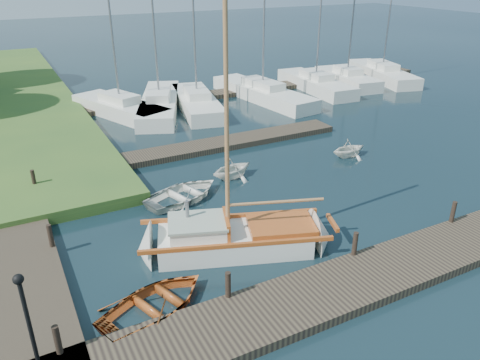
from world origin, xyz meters
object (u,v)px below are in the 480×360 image
mooring_post_2 (355,244)px  marina_boat_0 (120,107)px  marina_boat_3 (263,92)px  marina_boat_7 (382,72)px  lamp_post (25,307)px  tender_a (183,192)px  mooring_post_0 (57,340)px  tender_b (232,166)px  mooring_post_3 (453,212)px  marina_boat_1 (160,102)px  mooring_post_5 (34,179)px  tender_d (349,147)px  mooring_post_4 (50,236)px  marina_boat_5 (316,82)px  marina_boat_6 (347,78)px  dinghy (155,301)px  marina_boat_2 (197,101)px  sailboat (239,240)px  mooring_post_1 (228,285)px

mooring_post_2 → marina_boat_0: bearing=97.1°
marina_boat_3 → marina_boat_0: bearing=78.1°
marina_boat_7 → lamp_post: bearing=139.1°
tender_a → marina_boat_3: (10.68, 11.94, 0.21)m
mooring_post_0 → tender_b: 11.50m
mooring_post_3 → marina_boat_1: (-4.39, 19.38, -0.14)m
mooring_post_3 → marina_boat_1: 19.87m
mooring_post_5 → tender_d: 14.61m
mooring_post_2 → mooring_post_4: size_ratio=1.00×
lamp_post → marina_boat_5: bearing=41.2°
tender_d → lamp_post: bearing=114.5°
marina_boat_0 → marina_boat_6: (18.16, -0.07, -0.01)m
mooring_post_5 → marina_boat_1: marina_boat_1 is taller
dinghy → marina_boat_5: 26.43m
mooring_post_3 → marina_boat_3: bearing=81.0°
tender_d → tender_a: bearing=92.9°
mooring_post_4 → dinghy: size_ratio=0.24×
mooring_post_5 → marina_boat_1: (8.61, 9.38, -0.14)m
marina_boat_2 → marina_boat_5: 10.13m
sailboat → marina_boat_6: size_ratio=1.04×
sailboat → tender_b: (2.42, 5.29, 0.20)m
marina_boat_5 → marina_boat_7: marina_boat_5 is taller
dinghy → mooring_post_2: bearing=-116.1°
mooring_post_2 → marina_boat_2: bearing=82.7°
mooring_post_0 → marina_boat_0: 20.60m
mooring_post_3 → mooring_post_4: size_ratio=1.00×
lamp_post → tender_d: bearing=25.4°
mooring_post_0 → marina_boat_5: size_ratio=0.07×
lamp_post → marina_boat_6: (25.22, 19.46, -1.31)m
mooring_post_5 → lamp_post: bearing=-95.7°
lamp_post → tender_d: size_ratio=1.27×
mooring_post_0 → lamp_post: size_ratio=0.33×
dinghy → mooring_post_3: bearing=-113.4°
tender_a → marina_boat_2: size_ratio=0.28×
marina_boat_5 → marina_boat_6: size_ratio=1.16×
tender_b → tender_d: size_ratio=1.08×
mooring_post_2 → tender_d: (5.85, 7.30, -0.19)m
mooring_post_4 → dinghy: mooring_post_4 is taller
lamp_post → tender_b: lamp_post is taller
mooring_post_0 → mooring_post_5: 10.01m
marina_boat_3 → marina_boat_1: bearing=77.4°
mooring_post_1 → marina_boat_2: (6.88, 18.49, -0.12)m
mooring_post_4 → lamp_post: (-1.00, -5.00, 1.17)m
mooring_post_4 → sailboat: size_ratio=0.08×
tender_b → marina_boat_3: (7.94, 10.92, 0.01)m
mooring_post_0 → mooring_post_4: (0.50, 5.00, 0.00)m
tender_a → mooring_post_0: bearing=121.8°
mooring_post_0 → marina_boat_7: bearing=34.5°
mooring_post_4 → marina_boat_1: marina_boat_1 is taller
sailboat → mooring_post_4: bearing=175.0°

